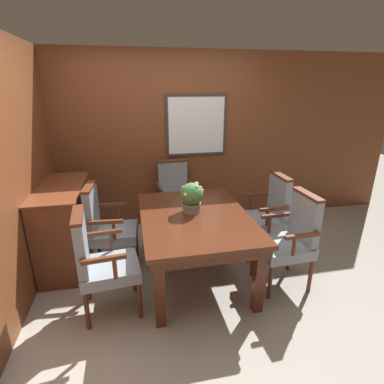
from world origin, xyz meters
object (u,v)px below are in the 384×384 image
Objects in this scene: chair_left_far at (106,225)px; chair_right_near at (291,237)px; chair_left_near at (100,260)px; dining_table at (195,223)px; sideboard_cabinet at (66,225)px; potted_plant at (192,197)px; chair_head_far at (175,194)px; chair_right_far at (267,212)px.

chair_left_far is 1.98m from chair_right_near.
chair_right_near is (1.86, -0.68, 0.00)m from chair_left_far.
chair_left_near is 1.00× the size of chair_left_far.
chair_left_far is 1.00× the size of chair_right_near.
sideboard_cabinet reaches higher than dining_table.
potted_plant is (0.92, -0.26, 0.35)m from chair_left_far.
chair_head_far is at bearing -43.01° from chair_left_far.
chair_head_far is (-0.96, 1.50, 0.00)m from chair_right_near.
sideboard_cabinet is (-1.40, 0.58, -0.16)m from dining_table.
chair_right_far reaches higher than dining_table.
chair_right_far is 2.03m from chair_left_near.
chair_left_near is 0.72m from chair_left_far.
chair_right_near is at bearing -105.36° from chair_left_far.
chair_head_far is (0.91, 1.54, 0.00)m from chair_left_near.
dining_table is 1.17m from chair_head_far.
chair_left_near and chair_right_near have the same top height.
chair_left_far is 1.22m from chair_head_far.
chair_left_near and chair_left_far have the same top height.
chair_head_far is (0.90, 0.82, 0.00)m from chair_left_far.
chair_right_far is 1.90m from chair_left_far.
chair_head_far is (-1.00, 0.86, 0.00)m from chair_right_far.
chair_head_far is at bearing 23.47° from sideboard_cabinet.
chair_left_far is at bearing -112.45° from chair_right_near.
chair_left_far is at bearing -6.23° from chair_left_near.
chair_left_far is at bearing -143.04° from chair_head_far.
potted_plant reaches higher than chair_right_near.
chair_right_far and chair_left_far have the same top height.
potted_plant reaches higher than chair_right_far.
chair_right_far is at bearing 17.93° from dining_table.
chair_right_near reaches higher than dining_table.
chair_left_near is 1.79m from chair_head_far.
chair_right_far is 1.00× the size of chair_left_far.
chair_left_near is 1.87m from chair_right_near.
chair_left_near is at bearing -176.04° from chair_left_far.
chair_right_near is at bearing -24.02° from potted_plant.
potted_plant is at bearing -100.97° from chair_left_far.
chair_right_near is at bearing -4.40° from chair_right_far.
chair_right_far is 1.00× the size of chair_left_near.
chair_right_near reaches higher than sideboard_cabinet.
dining_table is at bearing -111.82° from chair_right_near.
chair_head_far is 1.49m from sideboard_cabinet.
chair_right_far is 3.17× the size of potted_plant.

